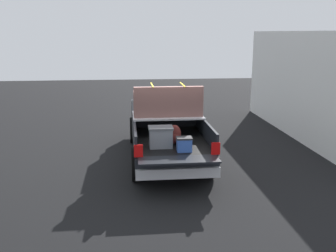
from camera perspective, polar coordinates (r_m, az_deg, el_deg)
ground_plane at (r=11.64m, az=-0.31°, el=-4.59°), size 40.00×40.00×0.00m
pickup_truck at (r=11.73m, az=-0.51°, el=0.40°), size 6.05×2.06×2.23m
building_facade at (r=14.23m, az=18.80°, el=5.57°), size 9.61×0.36×3.66m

